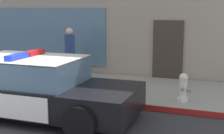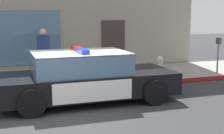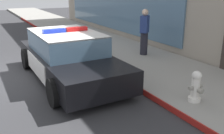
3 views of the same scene
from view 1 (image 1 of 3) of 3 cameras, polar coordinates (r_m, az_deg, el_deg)
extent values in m
cube|color=gray|center=(10.69, -10.82, -2.69)|extent=(48.00, 3.15, 0.15)
cube|color=maroon|center=(9.40, -15.78, -4.73)|extent=(28.80, 0.04, 0.14)
cube|color=#382D28|center=(10.77, 10.01, 2.71)|extent=(1.00, 0.08, 2.10)
cube|color=black|center=(7.63, -13.71, -4.87)|extent=(4.85, 1.91, 0.60)
cube|color=silver|center=(6.87, -2.86, -4.85)|extent=(1.66, 1.86, 0.05)
cube|color=silver|center=(8.46, -10.72, -3.23)|extent=(2.03, 0.04, 0.51)
cube|color=silver|center=(6.94, -18.74, -6.67)|extent=(2.03, 0.04, 0.51)
cube|color=yellow|center=(8.47, -10.66, -3.21)|extent=(0.22, 0.01, 0.26)
cube|color=slate|center=(7.61, -15.12, -0.56)|extent=(2.53, 1.71, 0.60)
cube|color=silver|center=(7.56, -15.23, 1.59)|extent=(2.53, 1.71, 0.04)
cube|color=red|center=(7.82, -13.84, 2.54)|extent=(0.20, 0.64, 0.11)
cube|color=blue|center=(7.27, -16.78, 1.82)|extent=(0.20, 0.64, 0.11)
cylinder|color=black|center=(7.79, 0.16, -5.45)|extent=(0.68, 0.22, 0.68)
cylinder|color=black|center=(6.13, -5.84, -10.01)|extent=(0.68, 0.22, 0.68)
cylinder|color=black|center=(9.32, -18.73, -3.34)|extent=(0.68, 0.22, 0.68)
cylinder|color=silver|center=(8.32, 12.61, -5.68)|extent=(0.28, 0.28, 0.10)
cylinder|color=silver|center=(8.24, 12.69, -3.85)|extent=(0.19, 0.19, 0.45)
sphere|color=silver|center=(8.18, 12.77, -1.87)|extent=(0.22, 0.22, 0.22)
cylinder|color=gray|center=(8.16, 12.79, -1.34)|extent=(0.06, 0.06, 0.05)
cylinder|color=gray|center=(8.10, 12.56, -3.93)|extent=(0.09, 0.10, 0.09)
cylinder|color=gray|center=(8.38, 12.83, -3.46)|extent=(0.09, 0.10, 0.09)
cylinder|color=gray|center=(8.23, 13.72, -4.04)|extent=(0.10, 0.12, 0.12)
cylinder|color=#23232D|center=(10.71, -7.54, 0.16)|extent=(0.28, 0.28, 0.85)
cube|color=navy|center=(10.60, -7.63, 4.07)|extent=(0.45, 0.47, 0.62)
sphere|color=beige|center=(10.56, -7.69, 6.39)|extent=(0.24, 0.24, 0.24)
camera|label=2|loc=(6.79, -90.93, -0.52)|focal=52.43mm
camera|label=3|loc=(4.66, 56.18, 7.99)|focal=40.16mm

